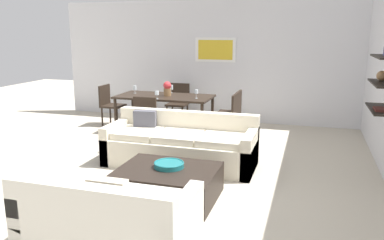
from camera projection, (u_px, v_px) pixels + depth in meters
The scene contains 17 objects.
ground_plane at pixel (169, 171), 5.82m from camera, with size 18.00×18.00×0.00m, color #BCB29E.
back_wall_unit at pixel (235, 62), 8.73m from camera, with size 8.40×0.09×2.70m.
sofa_beige at pixel (180, 146), 6.05m from camera, with size 2.30×0.90×0.78m.
loveseat_white at pixel (109, 221), 3.66m from camera, with size 1.58×0.90×0.78m.
coffee_table at pixel (168, 183), 4.83m from camera, with size 1.21×0.95×0.38m.
decorative_bowl at pixel (169, 164), 4.84m from camera, with size 0.38×0.38×0.07m.
dining_table at pixel (164, 99), 7.92m from camera, with size 1.93×0.93×0.75m.
dining_chair_foot at pixel (148, 116), 7.15m from camera, with size 0.44×0.44×0.88m.
dining_chair_left_far at pixel (109, 102), 8.55m from camera, with size 0.44×0.44×0.88m.
dining_chair_right_near at pixel (229, 114), 7.38m from camera, with size 0.44×0.44×0.88m.
dining_chair_head at pixel (178, 100), 8.78m from camera, with size 0.44×0.44×0.88m.
dining_chair_right_far at pixel (233, 110), 7.77m from camera, with size 0.44×0.44×0.88m.
wine_glass_right_near at pixel (196, 92), 7.57m from camera, with size 0.07×0.07×0.17m.
wine_glass_head at pixel (171, 87), 8.26m from camera, with size 0.08×0.08×0.17m.
wine_glass_left_far at pixel (135, 88), 8.19m from camera, with size 0.07×0.07×0.16m.
wine_glass_foot at pixel (157, 93), 7.51m from camera, with size 0.08×0.08×0.15m.
centerpiece_vase at pixel (167, 89), 7.85m from camera, with size 0.16×0.16×0.29m.
Camera 1 is at (1.94, -5.16, 2.03)m, focal length 36.59 mm.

